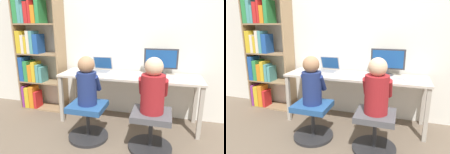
# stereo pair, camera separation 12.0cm
# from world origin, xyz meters

# --- Properties ---
(ground_plane) EXTENTS (14.00, 14.00, 0.00)m
(ground_plane) POSITION_xyz_m (0.00, 0.00, 0.00)
(ground_plane) COLOR brown
(wall_back) EXTENTS (10.00, 0.05, 2.60)m
(wall_back) POSITION_xyz_m (0.00, 0.62, 1.30)
(wall_back) COLOR silver
(wall_back) RESTS_ON ground_plane
(desk) EXTENTS (2.01, 0.56, 0.74)m
(desk) POSITION_xyz_m (0.00, 0.28, 0.66)
(desk) COLOR beige
(desk) RESTS_ON ground_plane
(desktop_monitor) EXTENTS (0.47, 0.18, 0.38)m
(desktop_monitor) POSITION_xyz_m (0.44, 0.42, 0.93)
(desktop_monitor) COLOR #333338
(desktop_monitor) RESTS_ON desk
(laptop) EXTENTS (0.31, 0.30, 0.23)m
(laptop) POSITION_xyz_m (-0.44, 0.36, 0.78)
(laptop) COLOR #B7B7BC
(laptop) RESTS_ON desk
(keyboard) EXTENTS (0.45, 0.14, 0.03)m
(keyboard) POSITION_xyz_m (0.47, 0.21, 0.75)
(keyboard) COLOR #B2B2B7
(keyboard) RESTS_ON desk
(computer_mouse_by_keyboard) EXTENTS (0.06, 0.10, 0.03)m
(computer_mouse_by_keyboard) POSITION_xyz_m (0.19, 0.19, 0.75)
(computer_mouse_by_keyboard) COLOR #99999E
(computer_mouse_by_keyboard) RESTS_ON desk
(office_chair_left) EXTENTS (0.52, 0.52, 0.47)m
(office_chair_left) POSITION_xyz_m (0.39, -0.33, 0.25)
(office_chair_left) COLOR #262628
(office_chair_left) RESTS_ON ground_plane
(office_chair_right) EXTENTS (0.52, 0.52, 0.47)m
(office_chair_right) POSITION_xyz_m (-0.41, -0.29, 0.25)
(office_chair_right) COLOR #262628
(office_chair_right) RESTS_ON ground_plane
(person_at_monitor) EXTENTS (0.33, 0.29, 0.63)m
(person_at_monitor) POSITION_xyz_m (0.39, -0.32, 0.76)
(person_at_monitor) COLOR maroon
(person_at_monitor) RESTS_ON office_chair_left
(person_at_laptop) EXTENTS (0.30, 0.27, 0.61)m
(person_at_laptop) POSITION_xyz_m (-0.41, -0.29, 0.75)
(person_at_laptop) COLOR navy
(person_at_laptop) RESTS_ON office_chair_right
(bookshelf) EXTENTS (0.78, 0.31, 1.94)m
(bookshelf) POSITION_xyz_m (-1.63, 0.40, 0.99)
(bookshelf) COLOR #997A56
(bookshelf) RESTS_ON ground_plane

